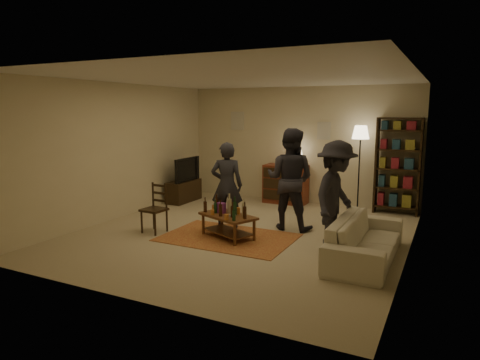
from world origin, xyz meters
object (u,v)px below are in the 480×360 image
Objects in this scene: dining_chair at (156,206)px; person_right at (290,179)px; floor_lamp at (360,138)px; person_left at (227,185)px; tv_stand at (184,185)px; bookshelf at (398,165)px; dresser at (286,183)px; coffee_table at (227,216)px; sofa at (366,239)px; person_by_sofa at (336,197)px.

dining_chair is 2.46m from person_right.
person_left is at bearing -127.91° from floor_lamp.
tv_stand is at bearing 117.43° from dining_chair.
bookshelf is at bearing 11.80° from tv_stand.
dresser is (2.25, 0.91, 0.09)m from tv_stand.
person_right is (0.75, 1.01, 0.55)m from coffee_table.
dining_chair is at bearing 93.02° from sofa.
floor_lamp is 3.19m from person_left.
dresser is 0.85× the size of person_left.
tv_stand is 4.84m from bookshelf.
sofa is (2.39, -3.11, -0.17)m from dresser.
dining_chair is 1.33m from person_left.
floor_lamp is at bearing 10.25° from person_by_sofa.
floor_lamp is at bearing -170.31° from bookshelf.
floor_lamp reaches higher than dining_chair.
sofa is (2.31, -0.05, -0.07)m from coffee_table.
person_left is (-0.31, 0.55, 0.42)m from coffee_table.
coffee_table is at bearing 14.87° from dining_chair.
tv_stand is 0.57× the size of floor_lamp.
bookshelf is 1.17× the size of person_by_sofa.
person_by_sofa reaches higher than coffee_table.
bookshelf is 3.26m from sofa.
person_left is at bearing 76.98° from sofa.
bookshelf is 0.94m from floor_lamp.
person_left is at bearing -135.99° from bookshelf.
sofa is at bearing -76.79° from floor_lamp.
person_right is (-1.61, -2.11, -0.11)m from bookshelf.
person_right reaches higher than coffee_table.
dresser is 3.93m from sofa.
sofa is 1.99m from person_right.
dresser is (1.24, 3.31, 0.01)m from dining_chair.
person_right is at bearing -127.26° from bookshelf.
person_left is (-2.62, 0.61, 0.49)m from sofa.
tv_stand is 0.62× the size of person_by_sofa.
dresser reaches higher than tv_stand.
person_right reaches higher than dresser.
dresser is 3.51m from person_by_sofa.
dining_chair is 0.48× the size of floor_lamp.
dining_chair is at bearing -110.53° from dresser.
coffee_table is 0.55× the size of bookshelf.
dining_chair is 3.64m from sofa.
dresser is 2.25m from person_right.
floor_lamp is at bearing -113.57° from person_right.
floor_lamp reaches higher than sofa.
coffee_table is at bearing -127.00° from bookshelf.
person_left is at bearing 118.95° from coffee_table.
floor_lamp is 3.38m from sofa.
person_by_sofa is at bearing 11.16° from dining_chair.
person_by_sofa is (1.89, -2.94, 0.38)m from dresser.
dining_chair is at bearing 16.27° from person_left.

